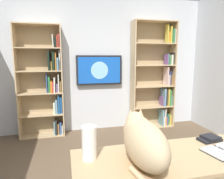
{
  "coord_description": "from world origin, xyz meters",
  "views": [
    {
      "loc": [
        0.68,
        1.84,
        1.5
      ],
      "look_at": [
        0.01,
        -1.0,
        1.02
      ],
      "focal_mm": 32.11,
      "sensor_mm": 36.0,
      "label": 1
    }
  ],
  "objects_px": {
    "cat": "(143,139)",
    "paper_towel_roll": "(89,143)",
    "wall_mounted_tv": "(99,70)",
    "desk": "(170,172)",
    "bookshelf_left": "(157,78)",
    "desk_book_stack": "(210,138)",
    "bookshelf_right": "(46,83)"
  },
  "relations": [
    {
      "from": "cat",
      "to": "paper_towel_roll",
      "type": "distance_m",
      "value": 0.39
    },
    {
      "from": "bookshelf_left",
      "to": "bookshelf_right",
      "type": "height_order",
      "value": "bookshelf_left"
    },
    {
      "from": "cat",
      "to": "paper_towel_roll",
      "type": "bearing_deg",
      "value": -20.03
    },
    {
      "from": "cat",
      "to": "paper_towel_roll",
      "type": "xyz_separation_m",
      "value": [
        0.37,
        -0.13,
        -0.05
      ]
    },
    {
      "from": "desk",
      "to": "desk_book_stack",
      "type": "distance_m",
      "value": 0.57
    },
    {
      "from": "bookshelf_left",
      "to": "paper_towel_roll",
      "type": "distance_m",
      "value": 3.06
    },
    {
      "from": "bookshelf_right",
      "to": "bookshelf_left",
      "type": "bearing_deg",
      "value": -179.95
    },
    {
      "from": "wall_mounted_tv",
      "to": "paper_towel_roll",
      "type": "relative_size",
      "value": 3.59
    },
    {
      "from": "wall_mounted_tv",
      "to": "desk",
      "type": "relative_size",
      "value": 0.62
    },
    {
      "from": "paper_towel_roll",
      "to": "cat",
      "type": "bearing_deg",
      "value": 159.97
    },
    {
      "from": "bookshelf_left",
      "to": "bookshelf_right",
      "type": "bearing_deg",
      "value": 0.05
    },
    {
      "from": "wall_mounted_tv",
      "to": "desk",
      "type": "bearing_deg",
      "value": 91.81
    },
    {
      "from": "cat",
      "to": "bookshelf_left",
      "type": "bearing_deg",
      "value": -117.66
    },
    {
      "from": "desk_book_stack",
      "to": "desk",
      "type": "bearing_deg",
      "value": 21.86
    },
    {
      "from": "desk",
      "to": "wall_mounted_tv",
      "type": "bearing_deg",
      "value": -88.19
    },
    {
      "from": "wall_mounted_tv",
      "to": "paper_towel_roll",
      "type": "height_order",
      "value": "wall_mounted_tv"
    },
    {
      "from": "bookshelf_right",
      "to": "wall_mounted_tv",
      "type": "bearing_deg",
      "value": -175.5
    },
    {
      "from": "wall_mounted_tv",
      "to": "paper_towel_roll",
      "type": "xyz_separation_m",
      "value": [
        0.52,
        2.59,
        -0.37
      ]
    },
    {
      "from": "bookshelf_right",
      "to": "paper_towel_roll",
      "type": "height_order",
      "value": "bookshelf_right"
    },
    {
      "from": "bookshelf_left",
      "to": "desk",
      "type": "relative_size",
      "value": 1.5
    },
    {
      "from": "desk_book_stack",
      "to": "bookshelf_right",
      "type": "bearing_deg",
      "value": -56.11
    },
    {
      "from": "cat",
      "to": "desk_book_stack",
      "type": "relative_size",
      "value": 3.37
    },
    {
      "from": "bookshelf_right",
      "to": "desk",
      "type": "bearing_deg",
      "value": 113.07
    },
    {
      "from": "desk",
      "to": "desk_book_stack",
      "type": "relative_size",
      "value": 6.98
    },
    {
      "from": "bookshelf_left",
      "to": "desk",
      "type": "bearing_deg",
      "value": 66.44
    },
    {
      "from": "desk",
      "to": "cat",
      "type": "distance_m",
      "value": 0.38
    },
    {
      "from": "bookshelf_right",
      "to": "wall_mounted_tv",
      "type": "relative_size",
      "value": 2.27
    },
    {
      "from": "desk_book_stack",
      "to": "wall_mounted_tv",
      "type": "bearing_deg",
      "value": -76.65
    },
    {
      "from": "bookshelf_right",
      "to": "cat",
      "type": "bearing_deg",
      "value": 108.51
    },
    {
      "from": "bookshelf_left",
      "to": "bookshelf_right",
      "type": "distance_m",
      "value": 2.27
    },
    {
      "from": "bookshelf_left",
      "to": "paper_towel_roll",
      "type": "bearing_deg",
      "value": 55.07
    },
    {
      "from": "desk",
      "to": "paper_towel_roll",
      "type": "xyz_separation_m",
      "value": [
        0.6,
        -0.12,
        0.25
      ]
    }
  ]
}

